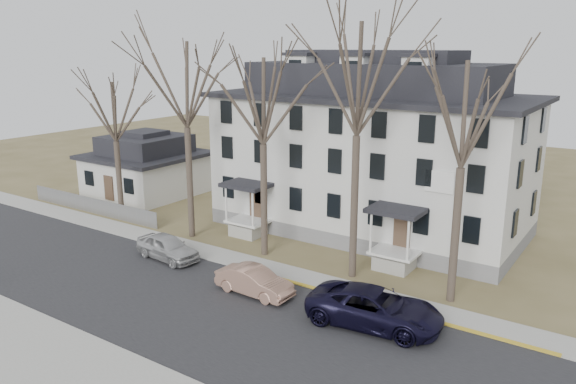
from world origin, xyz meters
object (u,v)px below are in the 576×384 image
Objects in this scene: tree_far_left at (185,78)px; bicycle_left at (245,227)px; tree_mid_right at (466,107)px; tree_center at (358,71)px; tree_bungalow at (114,108)px; boarding_house at (371,152)px; tree_mid_left at (263,95)px; small_house at (147,168)px; car_silver at (168,248)px; car_navy at (375,309)px; car_tan at (254,282)px.

tree_far_left is 7.35× the size of bicycle_left.
tree_mid_right is (17.50, 0.00, -0.74)m from tree_far_left.
tree_bungalow is (-19.00, 0.00, -2.97)m from tree_center.
boarding_house reaches higher than tree_bungalow.
tree_far_left is 6.05m from tree_mid_left.
small_house is 25.41m from tree_center.
tree_bungalow is 5.77× the size of bicycle_left.
boarding_house is at bearing 110.20° from tree_center.
tree_mid_left is at bearing 180.00° from tree_center.
tree_bungalow is at bearing 71.60° from car_silver.
boarding_house is 1.52× the size of tree_far_left.
tree_mid_right is 2.93× the size of car_silver.
tree_center reaches higher than car_navy.
bicycle_left is at bearing 42.97° from car_tan.
car_silver is at bearing -137.22° from tree_mid_left.
car_tan is (7.22, -1.00, -0.05)m from car_silver.
car_silver is at bearing -24.11° from tree_bungalow.
tree_mid_left reaches higher than car_tan.
car_tan is 9.54m from bicycle_left.
small_house reaches higher than car_silver.
car_tan is (2.98, -4.93, -8.91)m from tree_mid_left.
small_house is at bearing 150.61° from tree_far_left.
small_house reaches higher than bicycle_left.
tree_mid_left is at bearing 58.10° from car_navy.
tree_bungalow is at bearing 180.00° from tree_center.
bicycle_left is (-6.31, -5.91, -4.89)m from boarding_house.
small_house is at bearing 57.30° from car_silver.
boarding_house reaches higher than small_house.
car_silver is at bearing -120.94° from boarding_house.
car_navy is at bearing -16.25° from tree_far_left.
small_house is (-20.00, -1.96, -3.13)m from boarding_house.
tree_mid_right is (5.50, 0.00, -1.48)m from tree_center.
tree_center is at bearing -69.80° from boarding_house.
tree_mid_left is (-3.00, -8.15, 4.22)m from boarding_house.
tree_center is at bearing -94.64° from bicycle_left.
car_tan is (-8.52, -4.93, -8.91)m from tree_mid_right.
car_silver is 0.71× the size of car_navy.
tree_mid_right is 3.02× the size of car_tan.
small_house is 16.36m from car_silver.
tree_mid_left is at bearing 180.00° from tree_mid_right.
tree_far_left is at bearing 180.00° from tree_center.
tree_bungalow is 12.11m from car_silver.
bicycle_left is (0.93, 6.16, -0.25)m from car_silver.
tree_mid_left is 10.58m from car_silver.
car_tan is 0.69× the size of car_navy.
tree_far_left is 10.46m from bicycle_left.
bicycle_left is at bearing 55.72° from car_navy.
tree_mid_right is 18.48m from car_silver.
tree_mid_right is at bearing 0.00° from tree_center.
tree_bungalow reaches higher than car_silver.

